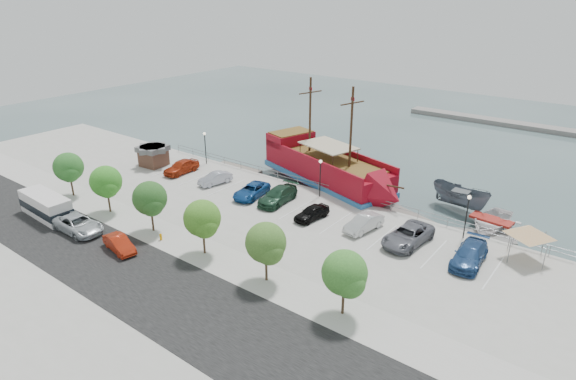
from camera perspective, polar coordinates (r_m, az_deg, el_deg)
The scene contains 35 objects.
ground at distance 49.28m, azimuth -0.48°, elevation -4.21°, with size 160.00×160.00×0.00m, color #38494B.
land_slab at distance 37.33m, azimuth -21.37°, elevation -15.03°, with size 100.00×58.00×1.20m, color #9E9D93.
street at distance 39.11m, azimuth -15.28°, elevation -11.18°, with size 100.00×8.00×0.04m, color black.
sidewalk at distance 42.31m, azimuth -8.88°, elevation -7.80°, with size 100.00×4.00×0.05m, color #ADA9A2.
seawall_railing at distance 54.46m, azimuth 4.54°, elevation 0.19°, with size 50.00×0.06×1.00m.
far_shore at distance 93.90m, azimuth 26.00°, elevation 6.89°, with size 40.00×3.00×0.80m, color gray.
pirate_ship at distance 57.27m, azimuth 5.57°, elevation 2.06°, with size 21.50×11.37×13.31m.
patrol_boat at distance 55.36m, azimuth 19.72°, elevation -1.00°, with size 2.54×6.76×2.62m, color #545B65.
speedboat at distance 52.28m, azimuth 22.92°, elevation -3.67°, with size 4.61×6.46×1.34m, color silver.
dock_west at distance 64.55m, azimuth -5.94°, elevation 2.53°, with size 6.75×1.93×0.39m, color slate.
dock_mid at distance 52.21m, azimuth 14.01°, elevation -3.07°, with size 7.12×2.04×0.41m, color slate.
dock_east at distance 50.25m, azimuth 21.46°, elevation -5.10°, with size 7.06×2.02×0.40m, color slate.
shed at distance 64.96m, azimuth -15.67°, elevation 4.00°, with size 3.50×3.50×2.65m.
canopy_tent at distance 44.90m, azimuth 26.87°, elevation -3.81°, with size 5.17×5.17×3.59m.
street_van at distance 49.72m, azimuth -23.68°, elevation -3.72°, with size 2.63×5.70×1.58m, color #B0B6BA.
street_sedan at distance 44.93m, azimuth -19.37°, elevation -6.04°, with size 1.41×4.05×1.34m, color #AD250E.
shuttle_bus at distance 54.12m, azimuth -26.74°, elevation -1.72°, with size 6.87×2.67×2.39m.
fire_hydrant at distance 45.71m, azimuth -14.84°, elevation -5.37°, with size 0.24×0.24×0.69m.
lamp_post_left at distance 63.70m, azimuth -9.81°, elevation 5.60°, with size 0.36×0.36×4.28m.
lamp_post_mid at distance 52.56m, azimuth 3.84°, elevation 2.19°, with size 0.36×0.36×4.28m.
lamp_post_right at distance 46.43m, azimuth 20.50°, elevation -2.12°, with size 0.36×0.36×4.28m.
tree_a at distance 57.57m, azimuth -24.56°, elevation 2.35°, with size 3.30×3.20×5.00m.
tree_b at distance 51.76m, azimuth -20.75°, elevation 0.81°, with size 3.30×3.20×5.00m.
tree_c at distance 46.29m, azimuth -16.01°, elevation -1.12°, with size 3.30×3.20×5.00m.
tree_d at distance 41.28m, azimuth -10.06°, elevation -3.52°, with size 3.30×3.20×5.00m.
tree_e at distance 36.93m, azimuth -2.54°, elevation -6.48°, with size 3.30×3.20×5.00m.
tree_f at distance 33.49m, azimuth 6.86°, elevation -9.98°, with size 3.30×3.20×5.00m.
parked_car_a at distance 61.56m, azimuth -12.52°, elevation 2.72°, with size 1.98×4.92×1.68m, color #A02A0F.
parked_car_b at distance 57.36m, azimuth -8.63°, elevation 1.36°, with size 1.44×4.14×1.37m, color #A0A3B2.
parked_car_c at distance 53.32m, azimuth -4.36°, elevation -0.09°, with size 2.35×5.10×1.42m, color navy.
parked_car_d at distance 51.71m, azimuth -1.22°, elevation -0.65°, with size 2.27×5.58×1.62m, color #1C3E2A.
parked_car_e at distance 48.11m, azimuth 2.83°, elevation -2.69°, with size 1.65×4.10×1.40m, color black.
parked_car_f at distance 46.40m, azimuth 8.97°, elevation -3.90°, with size 1.58×4.52×1.49m, color silver.
parked_car_g at distance 44.78m, azimuth 14.02°, elevation -5.25°, with size 2.74×5.93×1.65m, color slate.
parked_car_h at distance 43.27m, azimuth 20.71°, elevation -7.18°, with size 2.26×5.56×1.61m, color navy.
Camera 1 is at (26.97, -34.73, 21.26)m, focal length 30.00 mm.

